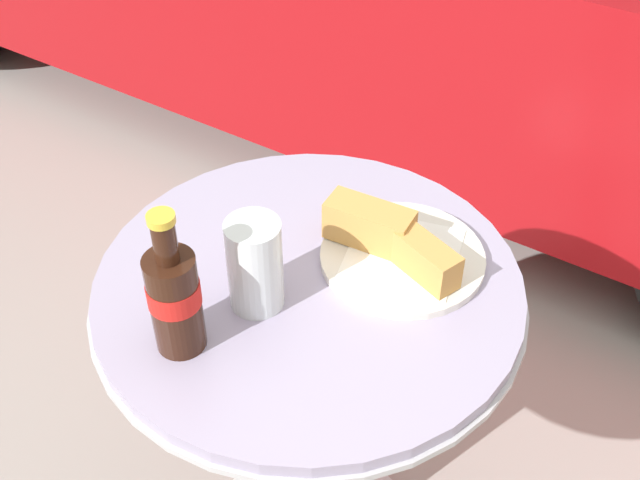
% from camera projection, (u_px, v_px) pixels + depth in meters
% --- Properties ---
extents(bistro_table, '(0.60, 0.60, 0.71)m').
position_uv_depth(bistro_table, '(310.00, 382.00, 1.24)').
color(bistro_table, '#B7B7BC').
rests_on(bistro_table, ground_plane).
extents(cola_bottle_left, '(0.06, 0.06, 0.21)m').
position_uv_depth(cola_bottle_left, '(174.00, 297.00, 0.95)').
color(cola_bottle_left, '#33190F').
rests_on(cola_bottle_left, bistro_table).
extents(drinking_glass, '(0.07, 0.07, 0.13)m').
position_uv_depth(drinking_glass, '(255.00, 268.00, 1.02)').
color(drinking_glass, '#C68923').
rests_on(drinking_glass, bistro_table).
extents(lunch_plate_near, '(0.23, 0.23, 0.07)m').
position_uv_depth(lunch_plate_near, '(396.00, 248.00, 1.11)').
color(lunch_plate_near, silver).
rests_on(lunch_plate_near, bistro_table).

